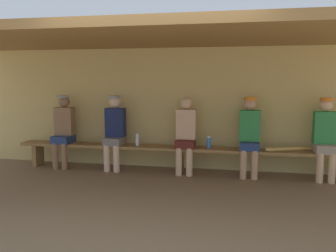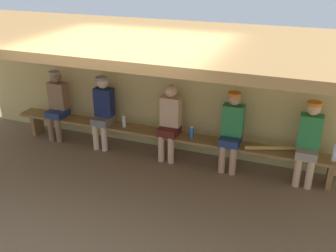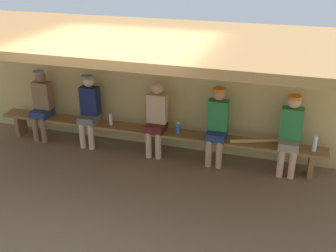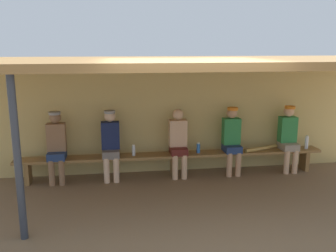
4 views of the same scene
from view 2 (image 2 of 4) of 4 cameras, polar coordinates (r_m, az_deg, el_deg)
name	(u,v)px [view 2 (image 2 of 4)]	position (r m, az deg, el deg)	size (l,w,h in m)	color
ground_plane	(126,204)	(5.73, -6.23, -11.40)	(24.00, 24.00, 0.00)	brown
back_wall	(173,91)	(6.88, 0.81, 5.28)	(8.00, 0.20, 2.20)	tan
dugout_roof	(142,39)	(5.41, -3.94, 12.78)	(8.00, 2.80, 0.12)	olive
bench	(165,137)	(6.76, -0.52, -1.60)	(6.00, 0.36, 0.46)	olive
player_near_post	(170,120)	(6.59, 0.25, 0.96)	(0.34, 0.42, 1.34)	#591E19
player_shirtless_tan	(309,139)	(6.23, 20.18, -1.84)	(0.34, 0.42, 1.34)	gray
player_in_blue	(103,109)	(7.11, -9.63, 2.53)	(0.34, 0.42, 1.34)	slate
player_leftmost	(232,128)	(6.32, 9.46, -0.26)	(0.34, 0.42, 1.34)	navy
player_with_sunglasses	(57,102)	(7.64, -16.15, 3.44)	(0.34, 0.42, 1.34)	navy
water_bottle_orange	(335,153)	(6.30, 23.53, -3.71)	(0.07, 0.07, 0.27)	silver
water_bottle_green	(124,122)	(6.96, -6.55, 0.63)	(0.06, 0.06, 0.22)	silver
water_bottle_clear	(192,132)	(6.54, 3.52, -0.92)	(0.07, 0.07, 0.21)	blue
baseball_bat	(270,148)	(6.35, 14.88, -3.18)	(0.07, 0.07, 0.80)	tan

